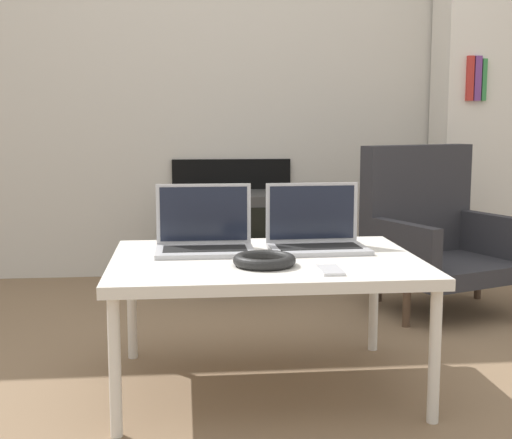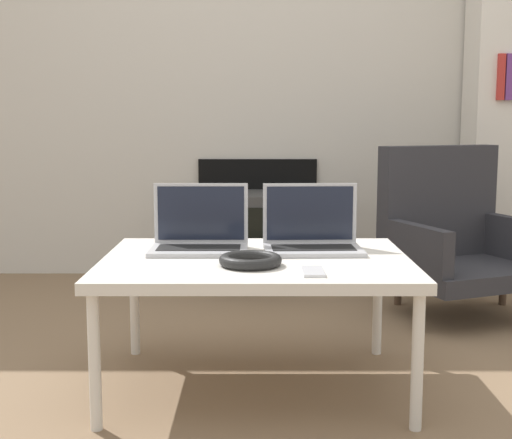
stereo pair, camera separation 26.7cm
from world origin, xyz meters
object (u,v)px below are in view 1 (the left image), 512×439
laptop_left (204,237)px  armchair (432,232)px  tv (234,238)px  laptop_right (316,235)px  headphones (264,260)px  phone (330,270)px

laptop_left → armchair: (1.12, 0.83, -0.13)m
tv → armchair: (0.92, -0.61, 0.12)m
tv → laptop_right: bearing=-82.5°
laptop_left → laptop_right: 0.40m
headphones → phone: (0.19, -0.11, -0.01)m
headphones → laptop_left: bearing=124.2°
laptop_right → phone: 0.38m
laptop_left → armchair: bearing=36.5°
laptop_right → armchair: size_ratio=0.44×
laptop_left → laptop_right: (0.40, -0.00, 0.00)m
headphones → laptop_right: bearing=51.1°
headphones → phone: bearing=-30.2°
laptop_left → headphones: 0.32m
headphones → phone: size_ratio=1.49×
laptop_left → phone: 0.53m
headphones → tv: bearing=89.1°
phone → tv: tv is taller
laptop_right → headphones: size_ratio=1.74×
phone → tv: (-0.16, 1.81, -0.20)m
phone → laptop_left: bearing=134.5°
laptop_right → armchair: bearing=46.2°
headphones → armchair: size_ratio=0.25×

